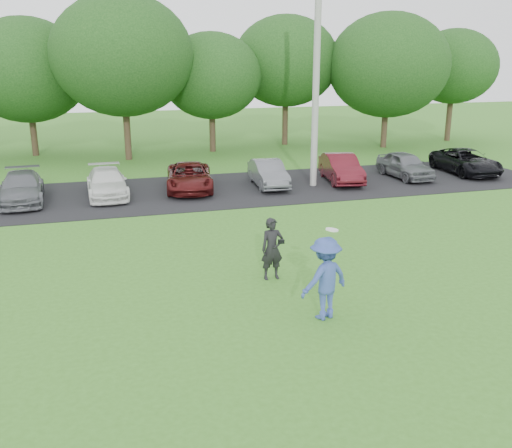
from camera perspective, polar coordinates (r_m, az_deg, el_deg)
The scene contains 7 objects.
ground at distance 12.15m, azimuth 4.69°, elevation -10.45°, with size 100.00×100.00×0.00m, color #397020.
parking_lot at distance 24.06m, azimuth -6.34°, elevation 3.26°, with size 32.00×6.50×0.03m, color black.
utility_pole at distance 24.52m, azimuth 6.09°, elevation 16.18°, with size 0.28×0.28×10.76m, color #9B9B96.
frisbee_player at distance 12.34m, azimuth 6.91°, elevation -5.40°, with size 1.34×1.01×2.05m.
camera_bystander at distance 14.42m, azimuth 1.63°, elevation -2.50°, with size 0.60×0.43×1.60m.
parked_cars at distance 23.84m, azimuth -9.43°, elevation 4.49°, with size 28.63×4.44×1.22m.
tree_row at distance 33.30m, azimuth -7.03°, elevation 15.41°, with size 42.39×9.85×8.64m.
Camera 1 is at (-3.95, -10.09, 5.51)m, focal length 40.00 mm.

